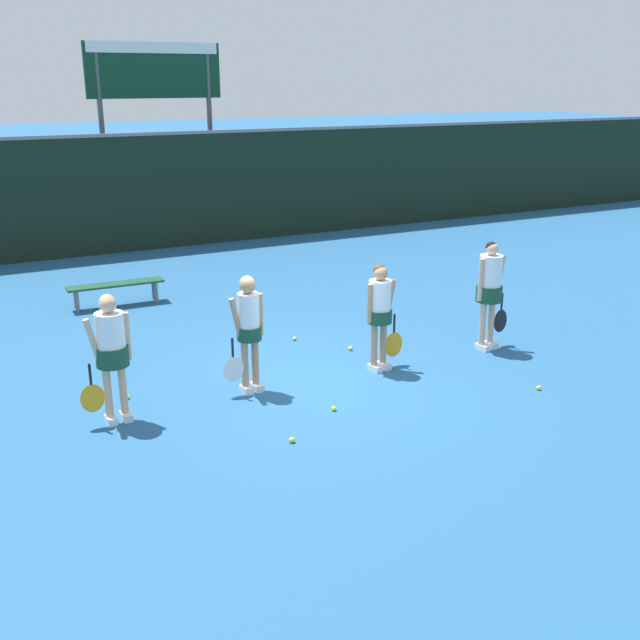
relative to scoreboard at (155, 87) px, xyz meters
The scene contains 14 objects.
ground_plane 12.24m from the scoreboard, 95.05° to the right, with size 140.00×140.00×0.00m, color #235684.
fence_windscreen 3.26m from the scoreboard, 119.01° to the right, with size 60.00×0.08×2.92m.
scoreboard is the anchor object (origin of this frame).
bench_courtside 7.88m from the scoreboard, 113.39° to the right, with size 1.82×0.40×0.45m.
player_0 12.59m from the scoreboard, 108.84° to the right, with size 0.69×0.41×1.68m.
player_1 12.02m from the scoreboard, 100.23° to the right, with size 0.63×0.34×1.66m.
player_2 11.96m from the scoreboard, 90.16° to the right, with size 0.67×0.38×1.62m.
player_3 12.12m from the scoreboard, 80.26° to the right, with size 0.68×0.41×1.76m.
tennis_ball_0 13.95m from the scoreboard, 83.36° to the right, with size 0.07×0.07×0.07m, color #CCE033.
tennis_ball_1 10.61m from the scoreboard, 93.56° to the right, with size 0.07×0.07×0.07m, color #CCE033.
tennis_ball_2 11.38m from the scoreboard, 90.09° to the right, with size 0.07×0.07×0.07m, color #CCE033.
tennis_ball_3 12.21m from the scoreboard, 108.55° to the right, with size 0.06×0.06×0.06m, color #CCE033.
tennis_ball_4 13.25m from the scoreboard, 96.10° to the right, with size 0.07×0.07×0.07m, color #CCE033.
tennis_ball_5 13.90m from the scoreboard, 99.58° to the right, with size 0.07×0.07×0.07m, color #CCE033.
Camera 1 is at (-4.62, -8.98, 4.18)m, focal length 42.00 mm.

